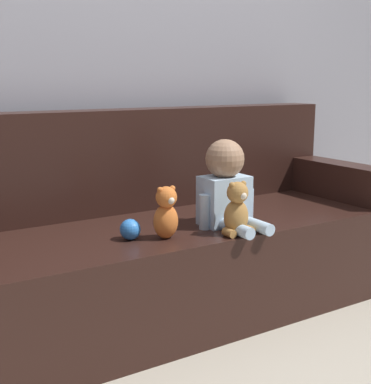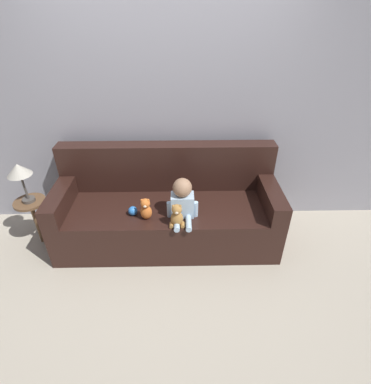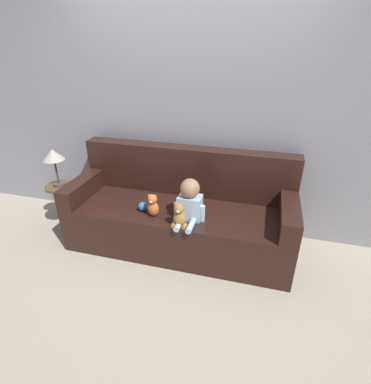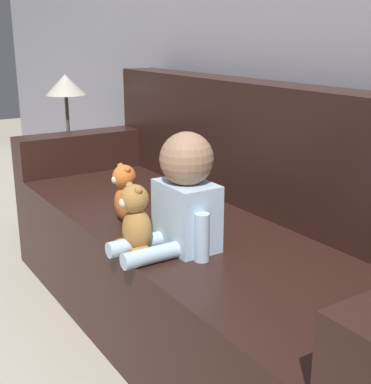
% 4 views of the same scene
% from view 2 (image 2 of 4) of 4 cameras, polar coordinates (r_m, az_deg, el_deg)
% --- Properties ---
extents(ground_plane, '(12.00, 12.00, 0.00)m').
position_cam_2_polar(ground_plane, '(3.27, -3.27, -8.78)').
color(ground_plane, '#B7AD99').
extents(wall_back, '(8.00, 0.05, 2.60)m').
position_cam_2_polar(wall_back, '(3.06, -3.80, 16.26)').
color(wall_back, '#93939E').
rests_on(wall_back, ground_plane).
extents(couch, '(2.19, 0.81, 0.96)m').
position_cam_2_polar(couch, '(3.11, -3.43, -3.46)').
color(couch, black).
rests_on(couch, ground_plane).
extents(person_baby, '(0.29, 0.35, 0.39)m').
position_cam_2_polar(person_baby, '(2.73, -0.60, -1.54)').
color(person_baby, silver).
rests_on(person_baby, couch).
extents(teddy_bear_brown, '(0.13, 0.11, 0.23)m').
position_cam_2_polar(teddy_bear_brown, '(2.65, -1.66, -4.58)').
color(teddy_bear_brown, '#AD7A3D').
rests_on(teddy_bear_brown, couch).
extents(plush_toy_side, '(0.11, 0.10, 0.22)m').
position_cam_2_polar(plush_toy_side, '(2.75, -7.56, -3.24)').
color(plush_toy_side, orange).
rests_on(plush_toy_side, couch).
extents(toy_ball, '(0.09, 0.09, 0.09)m').
position_cam_2_polar(toy_ball, '(2.86, -10.00, -3.55)').
color(toy_ball, '#337FDB').
rests_on(toy_ball, couch).
extents(side_table, '(0.30, 0.30, 0.93)m').
position_cam_2_polar(side_table, '(3.20, -28.47, 1.24)').
color(side_table, brown).
rests_on(side_table, ground_plane).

